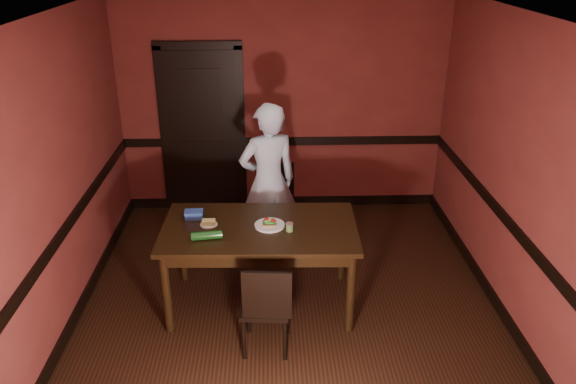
{
  "coord_description": "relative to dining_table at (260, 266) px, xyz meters",
  "views": [
    {
      "loc": [
        -0.17,
        -4.49,
        3.25
      ],
      "look_at": [
        0.0,
        0.35,
        1.05
      ],
      "focal_mm": 35.0,
      "sensor_mm": 36.0,
      "label": 1
    }
  ],
  "objects": [
    {
      "name": "baseboard_left",
      "position": [
        -1.71,
        -0.07,
        -0.36
      ],
      "size": [
        0.03,
        4.5,
        0.12
      ],
      "primitive_type": "cube",
      "color": "black",
      "rests_on": "ground"
    },
    {
      "name": "baseboard_right",
      "position": [
        2.26,
        -0.07,
        -0.36
      ],
      "size": [
        0.03,
        4.5,
        0.12
      ],
      "primitive_type": "cube",
      "color": "black",
      "rests_on": "ground"
    },
    {
      "name": "sandwich_plate",
      "position": [
        0.09,
        0.01,
        0.44
      ],
      "size": [
        0.28,
        0.28,
        0.07
      ],
      "rotation": [
        0.0,
        0.0,
        0.16
      ],
      "color": "silver",
      "rests_on": "dining_table"
    },
    {
      "name": "chair_far",
      "position": [
        0.11,
        1.1,
        0.05
      ],
      "size": [
        0.53,
        0.53,
        0.94
      ],
      "primitive_type": null,
      "rotation": [
        0.0,
        0.0,
        0.24
      ],
      "color": "black",
      "rests_on": "floor"
    },
    {
      "name": "door",
      "position": [
        -0.73,
        2.15,
        0.67
      ],
      "size": [
        1.05,
        0.07,
        2.2
      ],
      "color": "black",
      "rests_on": "ground"
    },
    {
      "name": "cheese_saucer",
      "position": [
        -0.47,
        0.05,
        0.44
      ],
      "size": [
        0.16,
        0.16,
        0.05
      ],
      "rotation": [
        0.0,
        0.0,
        -0.06
      ],
      "color": "silver",
      "rests_on": "dining_table"
    },
    {
      "name": "dining_table",
      "position": [
        0.0,
        0.0,
        0.0
      ],
      "size": [
        1.81,
        1.05,
        0.84
      ],
      "primitive_type": "cube",
      "rotation": [
        0.0,
        0.0,
        -0.03
      ],
      "color": "black",
      "rests_on": "floor"
    },
    {
      "name": "wall_back",
      "position": [
        0.27,
        2.18,
        0.93
      ],
      "size": [
        4.0,
        0.02,
        2.7
      ],
      "primitive_type": "cube",
      "color": "maroon",
      "rests_on": "ground"
    },
    {
      "name": "food_tub",
      "position": [
        -0.62,
        0.19,
        0.45
      ],
      "size": [
        0.18,
        0.13,
        0.07
      ],
      "rotation": [
        0.0,
        0.0,
        0.05
      ],
      "color": "#3155B5",
      "rests_on": "dining_table"
    },
    {
      "name": "floor",
      "position": [
        0.27,
        -0.07,
        -0.42
      ],
      "size": [
        4.0,
        4.5,
        0.01
      ],
      "primitive_type": "cube",
      "color": "black",
      "rests_on": "ground"
    },
    {
      "name": "wall_left",
      "position": [
        -1.73,
        -0.07,
        0.93
      ],
      "size": [
        0.02,
        4.5,
        2.7
      ],
      "primitive_type": "cube",
      "color": "maroon",
      "rests_on": "ground"
    },
    {
      "name": "dado_right",
      "position": [
        2.26,
        -0.07,
        0.48
      ],
      "size": [
        0.03,
        4.5,
        0.1
      ],
      "primitive_type": "cube",
      "color": "black",
      "rests_on": "ground"
    },
    {
      "name": "dado_back",
      "position": [
        0.27,
        2.17,
        0.48
      ],
      "size": [
        4.0,
        0.03,
        0.1
      ],
      "primitive_type": "cube",
      "color": "black",
      "rests_on": "ground"
    },
    {
      "name": "wrapped_veg",
      "position": [
        -0.46,
        -0.22,
        0.46
      ],
      "size": [
        0.28,
        0.11,
        0.08
      ],
      "primitive_type": "cylinder",
      "rotation": [
        0.0,
        1.57,
        0.14
      ],
      "color": "#103C11",
      "rests_on": "dining_table"
    },
    {
      "name": "dado_left",
      "position": [
        -1.71,
        -0.07,
        0.48
      ],
      "size": [
        0.03,
        4.5,
        0.1
      ],
      "primitive_type": "cube",
      "color": "black",
      "rests_on": "ground"
    },
    {
      "name": "person",
      "position": [
        0.08,
        0.95,
        0.45
      ],
      "size": [
        0.74,
        0.6,
        1.74
      ],
      "primitive_type": "imported",
      "rotation": [
        0.0,
        0.0,
        3.47
      ],
      "color": "silver",
      "rests_on": "floor"
    },
    {
      "name": "chair_near",
      "position": [
        0.05,
        -0.64,
        0.01
      ],
      "size": [
        0.43,
        0.43,
        0.86
      ],
      "primitive_type": null,
      "rotation": [
        0.0,
        0.0,
        3.06
      ],
      "color": "black",
      "rests_on": "floor"
    },
    {
      "name": "sauce_jar",
      "position": [
        0.27,
        -0.1,
        0.46
      ],
      "size": [
        0.07,
        0.07,
        0.08
      ],
      "rotation": [
        0.0,
        0.0,
        0.28
      ],
      "color": "#567D3A",
      "rests_on": "dining_table"
    },
    {
      "name": "wall_front",
      "position": [
        0.27,
        -2.32,
        0.93
      ],
      "size": [
        4.0,
        0.02,
        2.7
      ],
      "primitive_type": "cube",
      "color": "maroon",
      "rests_on": "ground"
    },
    {
      "name": "ceiling",
      "position": [
        0.27,
        -0.07,
        2.28
      ],
      "size": [
        4.0,
        4.5,
        0.01
      ],
      "primitive_type": "cube",
      "color": "white",
      "rests_on": "ground"
    },
    {
      "name": "wall_right",
      "position": [
        2.27,
        -0.07,
        0.93
      ],
      "size": [
        0.02,
        4.5,
        2.7
      ],
      "primitive_type": "cube",
      "color": "maroon",
      "rests_on": "ground"
    },
    {
      "name": "baseboard_back",
      "position": [
        0.27,
        2.17,
        -0.36
      ],
      "size": [
        4.0,
        0.03,
        0.12
      ],
      "primitive_type": "cube",
      "color": "black",
      "rests_on": "ground"
    }
  ]
}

